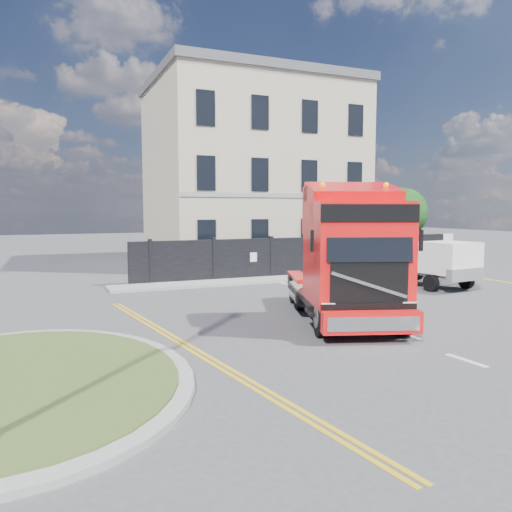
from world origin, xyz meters
name	(u,v)px	position (x,y,z in m)	size (l,w,h in m)	color
ground	(275,322)	(0.00, 0.00, 0.00)	(120.00, 120.00, 0.00)	#424244
traffic_island	(16,382)	(-7.00, -3.00, 0.08)	(6.80, 6.80, 0.17)	gray
hoarding_fence	(315,256)	(6.55, 9.00, 1.00)	(18.80, 0.25, 2.00)	black
georgian_building	(251,173)	(6.00, 16.50, 5.77)	(12.30, 10.30, 12.80)	#BFB097
tree	(399,215)	(14.38, 12.10, 3.05)	(3.20, 3.20, 4.80)	#382619
pavement_far	(315,277)	(6.00, 8.10, 0.06)	(20.00, 1.60, 0.12)	gray
truck	(349,263)	(1.97, -1.02, 1.84)	(4.63, 7.31, 4.11)	black
flatbed_pickup	(439,263)	(9.43, 3.22, 1.11)	(2.50, 5.13, 2.05)	slate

